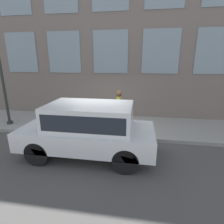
{
  "coord_description": "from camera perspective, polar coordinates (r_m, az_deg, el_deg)",
  "views": [
    {
      "loc": [
        -6.45,
        -1.56,
        3.08
      ],
      "look_at": [
        0.82,
        -0.41,
        0.93
      ],
      "focal_mm": 28.0,
      "sensor_mm": 36.0,
      "label": 1
    }
  ],
  "objects": [
    {
      "name": "person",
      "position": [
        7.84,
        2.19,
        2.13
      ],
      "size": [
        0.41,
        0.27,
        1.69
      ],
      "rotation": [
        0.0,
        0.0,
        -2.38
      ],
      "color": "navy",
      "rests_on": "sidewalk"
    },
    {
      "name": "parked_truck_white_near",
      "position": [
        5.8,
        -7.6,
        -4.69
      ],
      "size": [
        1.92,
        4.34,
        1.77
      ],
      "color": "black",
      "rests_on": "ground_plane"
    },
    {
      "name": "fire_hydrant",
      "position": [
        7.58,
        -2.27,
        -3.61
      ],
      "size": [
        0.34,
        0.45,
        0.7
      ],
      "color": "red",
      "rests_on": "sidewalk"
    },
    {
      "name": "sidewalk",
      "position": [
        8.6,
        -2.03,
        -4.2
      ],
      "size": [
        2.91,
        60.0,
        0.14
      ],
      "color": "#9E9B93",
      "rests_on": "ground_plane"
    },
    {
      "name": "ground_plane",
      "position": [
        7.31,
        -4.21,
        -8.66
      ],
      "size": [
        80.0,
        80.0,
        0.0
      ],
      "primitive_type": "plane",
      "color": "#514F4C"
    },
    {
      "name": "building_facade",
      "position": [
        9.94,
        -0.36,
        30.62
      ],
      "size": [
        0.33,
        40.0,
        11.09
      ],
      "color": "gray",
      "rests_on": "ground_plane"
    }
  ]
}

